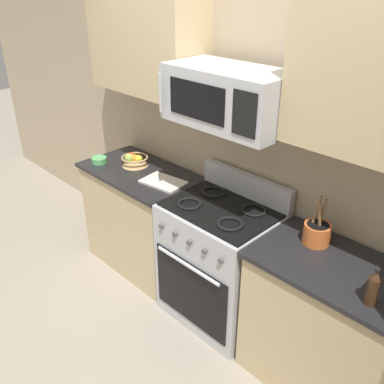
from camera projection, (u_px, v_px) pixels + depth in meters
name	position (u px, v px, depth m)	size (l,w,h in m)	color
ground_plane	(157.00, 356.00, 2.90)	(16.00, 16.00, 0.00)	gray
wall_back	(258.00, 142.00, 2.90)	(8.00, 0.10, 2.60)	tan
counter_left	(142.00, 218.00, 3.63)	(1.00, 0.59, 0.91)	tan
range_oven	(219.00, 262.00, 3.06)	(0.76, 0.63, 1.09)	#B2B5BA
counter_right	(328.00, 328.00, 2.52)	(0.96, 0.59, 0.91)	tan
microwave	(228.00, 97.00, 2.52)	(0.79, 0.44, 0.35)	#B2B5BA
upper_cabinets_left	(146.00, 41.00, 3.05)	(0.99, 0.34, 0.73)	tan
utensil_crock	(317.00, 232.00, 2.49)	(0.16, 0.16, 0.30)	#D1662D
fruit_basket	(134.00, 160.00, 3.49)	(0.22, 0.22, 0.11)	tan
cutting_board	(163.00, 182.00, 3.22)	(0.33, 0.22, 0.02)	silver
bottle_soy	(373.00, 288.00, 2.01)	(0.06, 0.06, 0.21)	#382314
prep_bowl	(99.00, 160.00, 3.55)	(0.13, 0.13, 0.05)	#59AD66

